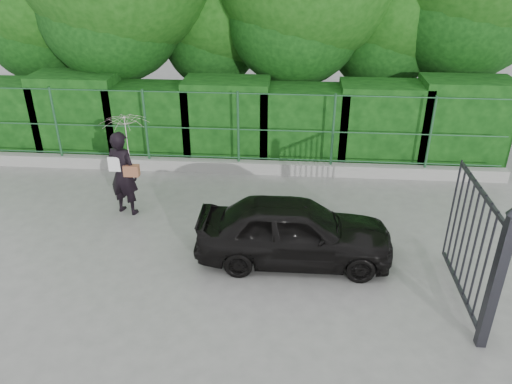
{
  "coord_description": "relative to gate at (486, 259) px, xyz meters",
  "views": [
    {
      "loc": [
        1.75,
        -6.96,
        5.37
      ],
      "look_at": [
        1.09,
        1.3,
        1.1
      ],
      "focal_mm": 35.0,
      "sensor_mm": 36.0,
      "label": 1
    }
  ],
  "objects": [
    {
      "name": "ground",
      "position": [
        -4.6,
        0.72,
        -1.19
      ],
      "size": [
        80.0,
        80.0,
        0.0
      ],
      "primitive_type": "plane",
      "color": "gray"
    },
    {
      "name": "kerb",
      "position": [
        -4.6,
        5.22,
        -1.04
      ],
      "size": [
        14.0,
        0.25,
        0.3
      ],
      "primitive_type": "cube",
      "color": "#9E9E99",
      "rests_on": "ground"
    },
    {
      "name": "fence",
      "position": [
        -4.38,
        5.22,
        0.01
      ],
      "size": [
        14.13,
        0.06,
        1.8
      ],
      "color": "#21512E",
      "rests_on": "kerb"
    },
    {
      "name": "hedge",
      "position": [
        -4.5,
        6.22,
        -0.15
      ],
      "size": [
        14.2,
        1.2,
        2.26
      ],
      "color": "black",
      "rests_on": "ground"
    },
    {
      "name": "gate",
      "position": [
        0.0,
        0.0,
        0.0
      ],
      "size": [
        0.22,
        2.33,
        2.36
      ],
      "color": "#24242A",
      "rests_on": "ground"
    },
    {
      "name": "woman",
      "position": [
        -6.3,
        3.03,
        0.23
      ],
      "size": [
        1.03,
        0.99,
        2.19
      ],
      "color": "black",
      "rests_on": "ground"
    },
    {
      "name": "car",
      "position": [
        -2.77,
        1.52,
        -0.58
      ],
      "size": [
        3.57,
        1.46,
        1.21
      ],
      "primitive_type": "imported",
      "rotation": [
        0.0,
        0.0,
        1.58
      ],
      "color": "black",
      "rests_on": "ground"
    }
  ]
}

